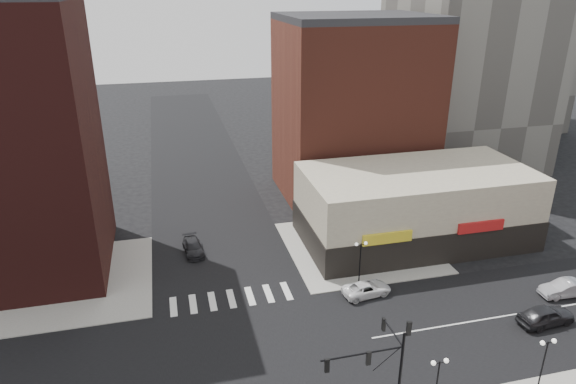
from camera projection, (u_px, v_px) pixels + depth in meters
name	position (u px, v px, depth m)	size (l,w,h in m)	color
ground	(248.00, 359.00, 38.64)	(240.00, 240.00, 0.00)	black
road_ew	(248.00, 359.00, 38.64)	(200.00, 14.00, 0.02)	black
road_ns	(248.00, 359.00, 38.64)	(14.00, 200.00, 0.02)	black
sidewalk_nw	(70.00, 282.00, 48.39)	(15.00, 15.00, 0.12)	gray
sidewalk_ne	(358.00, 247.00, 54.88)	(15.00, 15.00, 0.12)	gray
building_nw	(1.00, 147.00, 46.24)	(16.00, 15.00, 25.00)	#371311
building_ne_midrise	(353.00, 112.00, 65.19)	(18.00, 15.00, 22.00)	maroon
building_ne_row	(415.00, 211.00, 55.55)	(24.20, 12.20, 8.00)	#BBB395
traffic_signal	(385.00, 359.00, 31.35)	(5.59, 3.09, 7.77)	black
street_lamp_se_a	(438.00, 372.00, 32.68)	(1.22, 0.32, 4.16)	black
street_lamp_se_b	(546.00, 352.00, 34.47)	(1.22, 0.32, 4.16)	black
street_lamp_ne	(361.00, 252.00, 47.26)	(1.22, 0.32, 4.16)	black
white_suv	(367.00, 289.00, 46.36)	(2.08, 4.51, 1.25)	silver
dark_sedan_east	(546.00, 315.00, 42.34)	(1.95, 4.84, 1.65)	black
silver_sedan	(565.00, 288.00, 46.20)	(1.56, 4.48, 1.48)	gray
dark_sedan_north	(193.00, 247.00, 53.57)	(1.81, 4.46, 1.30)	black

